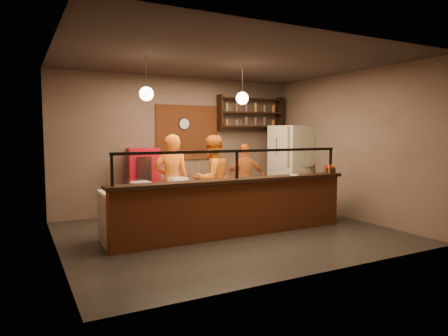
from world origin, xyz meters
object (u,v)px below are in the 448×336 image
cook_mid (212,179)px  pizza_dough (251,182)px  red_cooler (144,183)px  cook_left (172,181)px  condiment_caddy (330,170)px  wall_clock (184,124)px  pepper_mill (314,169)px  cook_right (245,178)px  fridge (291,167)px

cook_mid → pizza_dough: size_ratio=3.30×
red_cooler → cook_left: bearing=-70.9°
cook_left → pizza_dough: 1.59m
condiment_caddy → red_cooler: bearing=142.5°
wall_clock → pepper_mill: 3.35m
red_cooler → pizza_dough: 2.52m
red_cooler → pepper_mill: (2.83, -2.40, 0.38)m
cook_left → condiment_caddy: bearing=175.4°
cook_left → condiment_caddy: (2.98, -1.26, 0.18)m
cook_right → fridge: (1.34, 0.03, 0.22)m
cook_mid → red_cooler: cook_mid is taller
wall_clock → cook_mid: bearing=-90.1°
fridge → condiment_caddy: 1.89m
fridge → condiment_caddy: fridge is taller
cook_right → red_cooler: 2.35m
cook_right → red_cooler: (-2.26, 0.64, -0.04)m
cook_left → red_cooler: cook_left is taller
cook_right → condiment_caddy: bearing=131.3°
condiment_caddy → pepper_mill: size_ratio=0.99×
fridge → condiment_caddy: (-0.40, -1.84, 0.08)m
red_cooler → condiment_caddy: size_ratio=8.32×
cook_mid → pepper_mill: size_ratio=9.78×
fridge → pizza_dough: (-1.95, -1.28, -0.12)m
wall_clock → condiment_caddy: 3.61m
wall_clock → cook_left: bearing=-120.3°
cook_mid → cook_left: bearing=-15.3°
cook_right → condiment_caddy: (0.94, -1.81, 0.30)m
cook_left → fridge: fridge is taller
cook_left → pepper_mill: bearing=173.4°
pepper_mill → cook_mid: bearing=145.5°
pepper_mill → cook_left: bearing=155.2°
cook_left → wall_clock: bearing=-102.0°
fridge → red_cooler: size_ratio=1.33×
wall_clock → condiment_caddy: size_ratio=1.61×
red_cooler → condiment_caddy: bearing=-28.9°
wall_clock → red_cooler: size_ratio=0.19×
wall_clock → pizza_dough: wall_clock is taller
cook_right → fridge: bearing=-164.9°
red_cooler → wall_clock: bearing=24.2°
cook_mid → red_cooler: (-1.10, 1.22, -0.14)m
cook_left → red_cooler: bearing=-61.2°
cook_mid → cook_right: size_ratio=1.13×
condiment_caddy → cook_right: bearing=117.5°
cook_mid → red_cooler: 1.65m
pizza_dough → cook_left: bearing=153.9°
wall_clock → pepper_mill: (1.72, -2.71, -0.95)m
condiment_caddy → fridge: bearing=77.8°
fridge → cook_left: bearing=176.2°
fridge → condiment_caddy: size_ratio=11.09×
wall_clock → cook_right: (1.16, -0.95, -1.28)m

